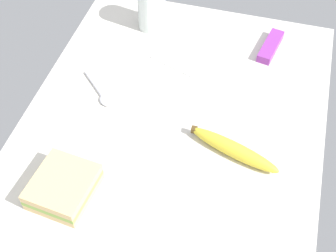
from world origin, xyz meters
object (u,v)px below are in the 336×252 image
(spoon, at_px, (101,94))
(paper_napkin, at_px, (190,53))
(snack_bar, at_px, (271,46))
(glass_of_milk, at_px, (152,9))
(banana, at_px, (234,149))
(sandwich_main, at_px, (63,187))

(spoon, xyz_separation_m, paper_napkin, (0.19, -0.16, -0.00))
(snack_bar, relative_size, paper_napkin, 0.84)
(glass_of_milk, relative_size, banana, 0.58)
(sandwich_main, bearing_deg, spoon, 5.67)
(spoon, height_order, paper_napkin, spoon)
(sandwich_main, relative_size, snack_bar, 1.13)
(sandwich_main, bearing_deg, paper_napkin, -16.63)
(glass_of_milk, distance_m, paper_napkin, 0.15)
(snack_bar, bearing_deg, banana, -174.17)
(glass_of_milk, height_order, banana, glass_of_milk)
(spoon, height_order, snack_bar, snack_bar)
(glass_of_milk, height_order, snack_bar, glass_of_milk)
(spoon, bearing_deg, sandwich_main, -174.33)
(banana, bearing_deg, paper_napkin, 30.02)
(spoon, bearing_deg, glass_of_milk, -8.64)
(glass_of_milk, bearing_deg, spoon, 171.36)
(sandwich_main, distance_m, snack_bar, 0.61)
(paper_napkin, bearing_deg, snack_bar, -70.49)
(sandwich_main, bearing_deg, banana, -58.87)
(sandwich_main, height_order, paper_napkin, sandwich_main)
(glass_of_milk, distance_m, banana, 0.45)
(snack_bar, xyz_separation_m, paper_napkin, (-0.07, 0.19, -0.01))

